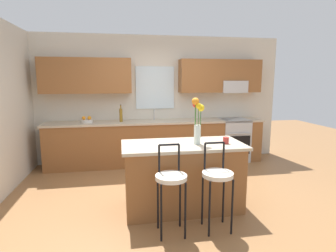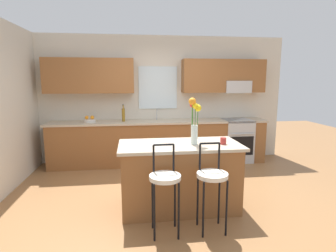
{
  "view_description": "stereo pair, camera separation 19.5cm",
  "coord_description": "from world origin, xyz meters",
  "px_view_note": "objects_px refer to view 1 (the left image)",
  "views": [
    {
      "loc": [
        -0.75,
        -3.92,
        1.77
      ],
      "look_at": [
        0.03,
        0.55,
        1.0
      ],
      "focal_mm": 29.18,
      "sensor_mm": 36.0,
      "label": 1
    },
    {
      "loc": [
        -0.55,
        -3.95,
        1.77
      ],
      "look_at": [
        0.03,
        0.55,
        1.0
      ],
      "focal_mm": 29.18,
      "sensor_mm": 36.0,
      "label": 2
    }
  ],
  "objects_px": {
    "kitchen_island": "(183,176)",
    "bar_stool_near": "(171,181)",
    "oven_range": "(233,139)",
    "bar_stool_middle": "(217,178)",
    "bottle_olive_oil": "(121,115)",
    "fruit_bowl_oranges": "(87,121)",
    "flower_vase": "(197,118)",
    "mug_ceramic": "(226,140)"
  },
  "relations": [
    {
      "from": "kitchen_island",
      "to": "bar_stool_near",
      "type": "bearing_deg",
      "value": -114.34
    },
    {
      "from": "oven_range",
      "to": "bar_stool_middle",
      "type": "bearing_deg",
      "value": -116.62
    },
    {
      "from": "oven_range",
      "to": "bottle_olive_oil",
      "type": "distance_m",
      "value": 2.52
    },
    {
      "from": "bar_stool_middle",
      "to": "fruit_bowl_oranges",
      "type": "relative_size",
      "value": 4.34
    },
    {
      "from": "oven_range",
      "to": "fruit_bowl_oranges",
      "type": "distance_m",
      "value": 3.16
    },
    {
      "from": "oven_range",
      "to": "fruit_bowl_oranges",
      "type": "relative_size",
      "value": 3.83
    },
    {
      "from": "bar_stool_middle",
      "to": "flower_vase",
      "type": "xyz_separation_m",
      "value": [
        -0.09,
        0.56,
        0.64
      ]
    },
    {
      "from": "oven_range",
      "to": "bottle_olive_oil",
      "type": "relative_size",
      "value": 2.61
    },
    {
      "from": "bar_stool_near",
      "to": "bar_stool_middle",
      "type": "distance_m",
      "value": 0.55
    },
    {
      "from": "bar_stool_near",
      "to": "fruit_bowl_oranges",
      "type": "height_order",
      "value": "fruit_bowl_oranges"
    },
    {
      "from": "oven_range",
      "to": "bar_stool_middle",
      "type": "xyz_separation_m",
      "value": [
        -1.36,
        -2.7,
        0.18
      ]
    },
    {
      "from": "mug_ceramic",
      "to": "fruit_bowl_oranges",
      "type": "xyz_separation_m",
      "value": [
        -2.06,
        2.22,
        -0.0
      ]
    },
    {
      "from": "bar_stool_near",
      "to": "fruit_bowl_oranges",
      "type": "relative_size",
      "value": 4.34
    },
    {
      "from": "mug_ceramic",
      "to": "bottle_olive_oil",
      "type": "height_order",
      "value": "bottle_olive_oil"
    },
    {
      "from": "bar_stool_middle",
      "to": "flower_vase",
      "type": "distance_m",
      "value": 0.86
    },
    {
      "from": "kitchen_island",
      "to": "bar_stool_middle",
      "type": "bearing_deg",
      "value": -65.66
    },
    {
      "from": "bottle_olive_oil",
      "to": "oven_range",
      "type": "bearing_deg",
      "value": -0.58
    },
    {
      "from": "bar_stool_near",
      "to": "flower_vase",
      "type": "distance_m",
      "value": 0.97
    },
    {
      "from": "kitchen_island",
      "to": "bottle_olive_oil",
      "type": "relative_size",
      "value": 4.64
    },
    {
      "from": "bottle_olive_oil",
      "to": "fruit_bowl_oranges",
      "type": "bearing_deg",
      "value": -180.0
    },
    {
      "from": "oven_range",
      "to": "kitchen_island",
      "type": "xyz_separation_m",
      "value": [
        -1.63,
        -2.1,
        0.0
      ]
    },
    {
      "from": "kitchen_island",
      "to": "bar_stool_near",
      "type": "relative_size",
      "value": 1.57
    },
    {
      "from": "bar_stool_near",
      "to": "bar_stool_middle",
      "type": "xyz_separation_m",
      "value": [
        0.55,
        0.0,
        0.0
      ]
    },
    {
      "from": "mug_ceramic",
      "to": "bottle_olive_oil",
      "type": "xyz_separation_m",
      "value": [
        -1.38,
        2.22,
        0.1
      ]
    },
    {
      "from": "kitchen_island",
      "to": "fruit_bowl_oranges",
      "type": "bearing_deg",
      "value": 125.13
    },
    {
      "from": "flower_vase",
      "to": "mug_ceramic",
      "type": "height_order",
      "value": "flower_vase"
    },
    {
      "from": "oven_range",
      "to": "kitchen_island",
      "type": "height_order",
      "value": "same"
    },
    {
      "from": "kitchen_island",
      "to": "bottle_olive_oil",
      "type": "bearing_deg",
      "value": 110.93
    },
    {
      "from": "flower_vase",
      "to": "bottle_olive_oil",
      "type": "xyz_separation_m",
      "value": [
        -0.99,
        2.17,
        -0.21
      ]
    },
    {
      "from": "oven_range",
      "to": "flower_vase",
      "type": "relative_size",
      "value": 1.48
    },
    {
      "from": "mug_ceramic",
      "to": "fruit_bowl_oranges",
      "type": "bearing_deg",
      "value": 132.86
    },
    {
      "from": "kitchen_island",
      "to": "flower_vase",
      "type": "height_order",
      "value": "flower_vase"
    },
    {
      "from": "oven_range",
      "to": "kitchen_island",
      "type": "relative_size",
      "value": 0.56
    },
    {
      "from": "kitchen_island",
      "to": "mug_ceramic",
      "type": "distance_m",
      "value": 0.77
    },
    {
      "from": "oven_range",
      "to": "bar_stool_near",
      "type": "relative_size",
      "value": 0.88
    },
    {
      "from": "bar_stool_near",
      "to": "bottle_olive_oil",
      "type": "distance_m",
      "value": 2.81
    },
    {
      "from": "flower_vase",
      "to": "bottle_olive_oil",
      "type": "bearing_deg",
      "value": 114.61
    },
    {
      "from": "fruit_bowl_oranges",
      "to": "bar_stool_middle",
      "type": "bearing_deg",
      "value": -57.07
    },
    {
      "from": "fruit_bowl_oranges",
      "to": "bottle_olive_oil",
      "type": "relative_size",
      "value": 0.68
    },
    {
      "from": "oven_range",
      "to": "fruit_bowl_oranges",
      "type": "bearing_deg",
      "value": 179.55
    },
    {
      "from": "mug_ceramic",
      "to": "bottle_olive_oil",
      "type": "distance_m",
      "value": 2.62
    },
    {
      "from": "bar_stool_middle",
      "to": "fruit_bowl_oranges",
      "type": "xyz_separation_m",
      "value": [
        -1.77,
        2.73,
        0.33
      ]
    }
  ]
}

